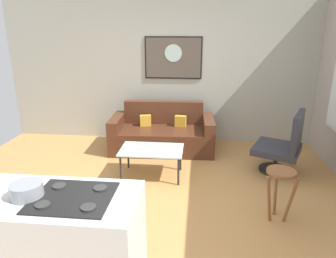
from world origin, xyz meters
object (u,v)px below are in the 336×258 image
at_px(armchair, 284,145).
at_px(bar_stool, 280,181).
at_px(coffee_table, 152,151).
at_px(couch, 163,134).
at_px(mixing_bowl, 27,191).
at_px(wall_painting, 173,58).

bearing_deg(armchair, bar_stool, -105.39).
bearing_deg(bar_stool, coffee_table, 149.59).
xyz_separation_m(couch, mixing_bowl, (-0.65, -3.32, 0.69)).
distance_m(couch, armchair, 2.08).
bearing_deg(mixing_bowl, wall_painting, 78.51).
relative_size(armchair, bar_stool, 1.56).
xyz_separation_m(couch, armchair, (1.93, -0.77, 0.16)).
xyz_separation_m(mixing_bowl, wall_painting, (0.79, 3.88, 0.63)).
bearing_deg(bar_stool, couch, 127.78).
bearing_deg(couch, mixing_bowl, -101.00).
bearing_deg(couch, coffee_table, -91.76).
relative_size(couch, armchair, 1.91).
bearing_deg(mixing_bowl, armchair, 44.82).
bearing_deg(wall_painting, couch, -104.40).
relative_size(couch, coffee_table, 2.01).
xyz_separation_m(couch, bar_stool, (1.58, -2.03, 0.20)).
bearing_deg(coffee_table, couch, 88.24).
distance_m(couch, coffee_table, 1.10).
height_order(armchair, bar_stool, armchair).
relative_size(coffee_table, bar_stool, 1.48).
distance_m(armchair, mixing_bowl, 3.66).
bearing_deg(armchair, wall_painting, 143.52).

